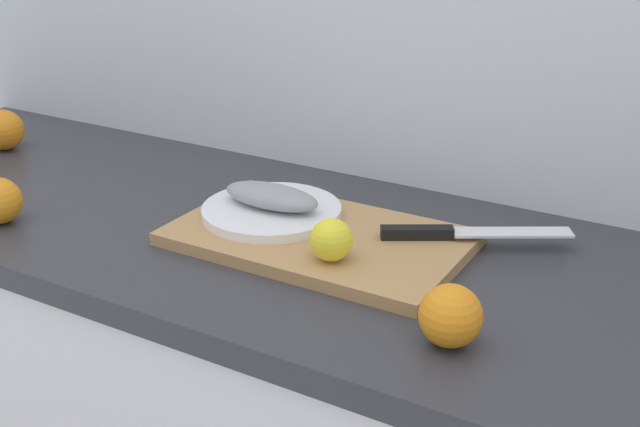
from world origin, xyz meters
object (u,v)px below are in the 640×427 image
object	(u,v)px
fish_fillet	(271,196)
chef_knife	(452,233)
cutting_board	(320,237)
white_plate	(272,211)
lemon_0	(331,240)

from	to	relation	value
fish_fillet	chef_knife	world-z (taller)	fish_fillet
cutting_board	fish_fillet	distance (m)	0.11
white_plate	chef_knife	distance (m)	0.29
lemon_0	white_plate	bearing A→B (deg)	150.21
cutting_board	chef_knife	distance (m)	0.20
cutting_board	lemon_0	world-z (taller)	lemon_0
white_plate	fish_fillet	xyz separation A→B (m)	(0.00, 0.00, 0.03)
cutting_board	white_plate	xyz separation A→B (m)	(-0.10, 0.02, 0.02)
white_plate	lemon_0	distance (m)	0.19
white_plate	cutting_board	bearing A→B (deg)	-9.14
fish_fillet	white_plate	bearing A→B (deg)	0.00
white_plate	fish_fillet	world-z (taller)	fish_fillet
white_plate	chef_knife	world-z (taller)	chef_knife
chef_knife	lemon_0	world-z (taller)	lemon_0
cutting_board	lemon_0	size ratio (longest dim) A/B	7.20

